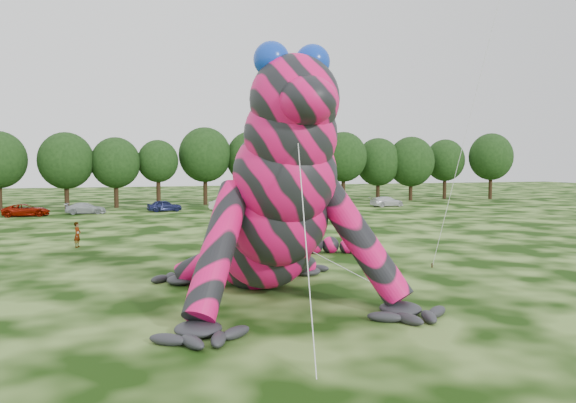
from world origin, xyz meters
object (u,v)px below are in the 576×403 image
Objects in this scene: tree_11 at (252,168)px; spectator_0 at (77,235)px; tree_8 at (116,172)px; car_2 at (26,210)px; tree_9 at (158,173)px; car_3 at (86,208)px; tree_15 at (411,169)px; car_5 at (227,205)px; car_6 at (313,202)px; spectator_2 at (305,215)px; tree_16 at (445,169)px; tree_10 at (205,166)px; inflatable_gecko at (256,177)px; spectator_3 at (298,218)px; tree_13 at (343,167)px; tree_7 at (66,171)px; tree_14 at (378,169)px; tree_17 at (491,166)px; tree_12 at (295,171)px; car_4 at (165,206)px; car_7 at (387,202)px; spectator_5 at (211,239)px.

tree_11 is 41.31m from spectator_0.
tree_8 reaches higher than car_2.
tree_11 is 5.82× the size of spectator_0.
tree_9 is 5.02× the size of spectator_0.
car_3 is at bearing -156.49° from tree_11.
tree_15 is 31.80m from car_5.
tree_8 is at bearing 64.26° from car_5.
spectator_2 is (-7.03, -16.79, 0.08)m from car_6.
car_5 is (-37.14, -10.78, -3.98)m from tree_16.
tree_10 is at bearing 11.02° from tree_9.
tree_16 is at bearing 47.92° from inflatable_gecko.
tree_13 is at bearing 117.29° from spectator_3.
tree_7 is 1.01× the size of tree_14.
spectator_0 is at bearing -145.21° from tree_16.
tree_17 is 5.96× the size of spectator_0.
spectator_2 is (26.10, -15.35, 0.14)m from car_2.
car_3 is (2.47, -7.92, -4.11)m from tree_7.
inflatable_gecko reaches higher than spectator_3.
tree_11 is at bearing -21.64° from car_5.
car_3 is (-8.67, -8.46, -3.71)m from tree_9.
tree_13 is (37.21, 0.32, 0.33)m from tree_7.
tree_9 is 44.43m from tree_16.
spectator_0 reaches higher than car_5.
spectator_2 is (-7.46, -25.28, -3.68)m from tree_12.
tree_15 is 2.01× the size of car_2.
car_2 is 1.11× the size of car_5.
car_5 is (7.23, -0.73, 0.03)m from car_4.
tree_9 is 18.95m from tree_12.
car_6 is 3.25× the size of spectator_2.
tree_17 is at bearing 110.09° from spectator_2.
tree_12 is 1.71× the size of car_6.
tree_10 is 19.79m from tree_13.
tree_11 reaches higher than tree_8.
tree_8 is 49.72m from tree_16.
tree_17 is at bearing -0.13° from tree_7.
tree_11 is 19.69m from tree_14.
spectator_0 is (-18.00, -6.65, 0.01)m from spectator_3.
tree_15 is at bearing -81.46° from car_2.
tree_14 is at bearing -176.90° from tree_16.
tree_9 is 1.90× the size of car_7.
tree_8 reaches higher than car_3.
car_5 is 16.68m from spectator_2.
tree_7 reaches higher than car_2.
tree_10 is 12.10m from car_4.
car_2 is at bearing 82.86° from car_6.
tree_16 is (49.67, 2.39, 0.21)m from tree_8.
tree_16 is 38.88m from car_5.
inflatable_gecko is 11.47× the size of spectator_5.
tree_9 is 30.03m from car_7.
tree_9 reaches higher than spectator_3.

